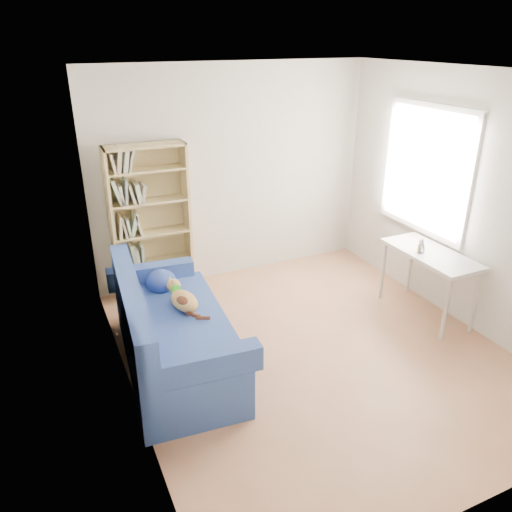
{
  "coord_description": "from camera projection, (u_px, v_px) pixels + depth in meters",
  "views": [
    {
      "loc": [
        -2.23,
        -3.53,
        2.87
      ],
      "look_at": [
        -0.35,
        0.58,
        0.85
      ],
      "focal_mm": 35.0,
      "sensor_mm": 36.0,
      "label": 1
    }
  ],
  "objects": [
    {
      "name": "sofa",
      "position": [
        170.0,
        334.0,
        4.59
      ],
      "size": [
        1.04,
        1.95,
        0.93
      ],
      "rotation": [
        0.0,
        0.0,
        -0.08
      ],
      "color": "navy",
      "rests_on": "ground"
    },
    {
      "name": "ground",
      "position": [
        312.0,
        350.0,
        4.95
      ],
      "size": [
        4.0,
        4.0,
        0.0
      ],
      "primitive_type": "plane",
      "color": "#AB6F4D",
      "rests_on": "ground"
    },
    {
      "name": "desk",
      "position": [
        430.0,
        260.0,
        5.32
      ],
      "size": [
        0.5,
        1.09,
        0.75
      ],
      "color": "white",
      "rests_on": "ground"
    },
    {
      "name": "bookshelf",
      "position": [
        151.0,
        228.0,
        5.73
      ],
      "size": [
        0.89,
        0.28,
        1.79
      ],
      "color": "tan",
      "rests_on": "ground"
    },
    {
      "name": "pen_cup",
      "position": [
        421.0,
        248.0,
        5.27
      ],
      "size": [
        0.08,
        0.08,
        0.15
      ],
      "color": "white",
      "rests_on": "desk"
    },
    {
      "name": "room_shell",
      "position": [
        329.0,
        189.0,
        4.35
      ],
      "size": [
        3.54,
        4.04,
        2.62
      ],
      "color": "silver",
      "rests_on": "ground"
    }
  ]
}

